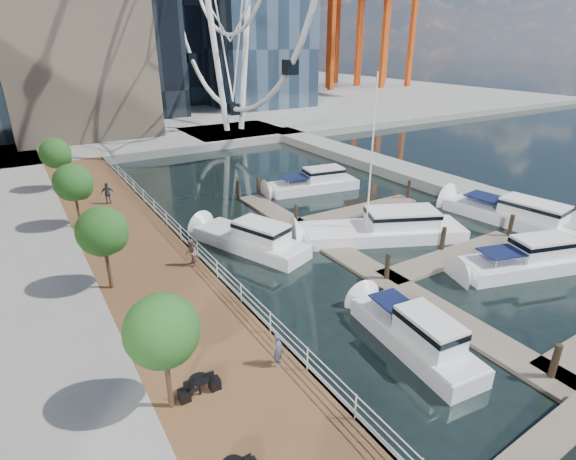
# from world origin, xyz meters

# --- Properties ---
(ground) EXTENTS (520.00, 520.00, 0.00)m
(ground) POSITION_xyz_m (0.00, 0.00, 0.00)
(ground) COLOR black
(ground) RESTS_ON ground
(boardwalk) EXTENTS (6.00, 60.00, 1.00)m
(boardwalk) POSITION_xyz_m (-9.00, 15.00, 0.50)
(boardwalk) COLOR brown
(boardwalk) RESTS_ON ground
(seawall) EXTENTS (0.25, 60.00, 1.00)m
(seawall) POSITION_xyz_m (-6.00, 15.00, 0.50)
(seawall) COLOR #595954
(seawall) RESTS_ON ground
(land_far) EXTENTS (200.00, 114.00, 1.00)m
(land_far) POSITION_xyz_m (0.00, 102.00, 0.50)
(land_far) COLOR gray
(land_far) RESTS_ON ground
(breakwater) EXTENTS (4.00, 60.00, 1.00)m
(breakwater) POSITION_xyz_m (20.00, 20.00, 0.50)
(breakwater) COLOR gray
(breakwater) RESTS_ON ground
(pier) EXTENTS (14.00, 12.00, 1.00)m
(pier) POSITION_xyz_m (14.00, 52.00, 0.50)
(pier) COLOR gray
(pier) RESTS_ON ground
(railing) EXTENTS (0.10, 60.00, 1.05)m
(railing) POSITION_xyz_m (-6.10, 15.00, 1.52)
(railing) COLOR white
(railing) RESTS_ON boardwalk
(floating_docks) EXTENTS (16.00, 34.00, 2.60)m
(floating_docks) POSITION_xyz_m (7.97, 9.98, 0.49)
(floating_docks) COLOR #6D6051
(floating_docks) RESTS_ON ground
(port_cranes) EXTENTS (40.00, 52.00, 38.00)m
(port_cranes) POSITION_xyz_m (67.67, 95.67, 20.00)
(port_cranes) COLOR #D84C14
(port_cranes) RESTS_ON ground
(street_trees) EXTENTS (2.60, 42.60, 4.60)m
(street_trees) POSITION_xyz_m (-11.40, 14.00, 4.29)
(street_trees) COLOR #3F2B1C
(street_trees) RESTS_ON ground
(yacht_foreground) EXTENTS (9.76, 5.14, 2.15)m
(yacht_foreground) POSITION_xyz_m (11.23, 4.41, 0.00)
(yacht_foreground) COLOR white
(yacht_foreground) RESTS_ON ground
(pedestrian_near) EXTENTS (0.63, 0.65, 1.50)m
(pedestrian_near) POSITION_xyz_m (-6.92, 3.91, 1.75)
(pedestrian_near) COLOR #494C61
(pedestrian_near) RESTS_ON boardwalk
(pedestrian_mid) EXTENTS (0.89, 0.99, 1.67)m
(pedestrian_mid) POSITION_xyz_m (-6.81, 14.12, 1.84)
(pedestrian_mid) COLOR #84635B
(pedestrian_mid) RESTS_ON boardwalk
(pedestrian_far) EXTENTS (1.12, 0.77, 1.77)m
(pedestrian_far) POSITION_xyz_m (-8.63, 28.09, 1.88)
(pedestrian_far) COLOR #363944
(pedestrian_far) RESTS_ON boardwalk
(moored_yachts) EXTENTS (25.02, 33.33, 11.50)m
(moored_yachts) POSITION_xyz_m (7.52, 12.01, 0.00)
(moored_yachts) COLOR white
(moored_yachts) RESTS_ON ground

